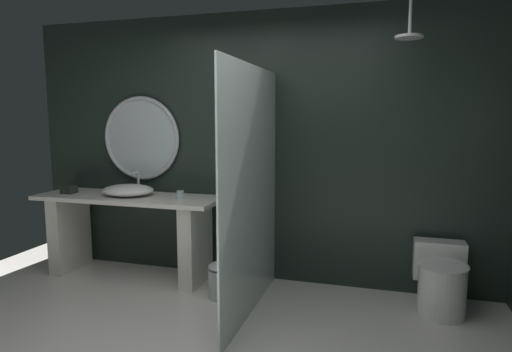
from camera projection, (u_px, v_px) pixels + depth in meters
name	position (u px, v px, depth m)	size (l,w,h in m)	color
back_wall_panel	(254.00, 148.00, 4.31)	(4.80, 0.10, 2.60)	#1E2823
vanity_counter	(130.00, 226.00, 4.40)	(1.89, 0.60, 0.83)	silver
vessel_sink	(128.00, 190.00, 4.36)	(0.52, 0.43, 0.22)	white
tumbler_cup	(180.00, 195.00, 4.18)	(0.07, 0.07, 0.08)	silver
tissue_box	(69.00, 190.00, 4.49)	(0.12, 0.12, 0.08)	#282D28
round_wall_mirror	(141.00, 138.00, 4.55)	(0.87, 0.04, 0.87)	#B7B7BC
shower_glass_panel	(252.00, 192.00, 3.52)	(0.02, 1.51, 2.01)	silver
rain_shower_head	(409.00, 34.00, 3.29)	(0.21, 0.21, 0.30)	#B7B7BC
toilet	(441.00, 280.00, 3.61)	(0.42, 0.59, 0.55)	white
waste_bin	(221.00, 280.00, 3.89)	(0.24, 0.24, 0.33)	#B7B7BC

